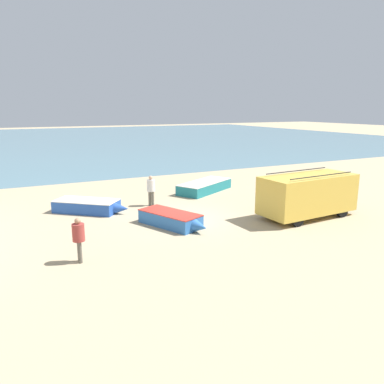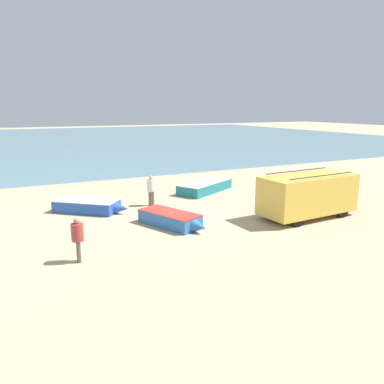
{
  "view_description": "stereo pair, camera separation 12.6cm",
  "coord_description": "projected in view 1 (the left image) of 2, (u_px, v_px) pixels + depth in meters",
  "views": [
    {
      "loc": [
        -7.71,
        -16.49,
        5.51
      ],
      "look_at": [
        1.14,
        1.35,
        1.0
      ],
      "focal_mm": 35.0,
      "sensor_mm": 36.0,
      "label": 1
    },
    {
      "loc": [
        -7.6,
        -16.54,
        5.51
      ],
      "look_at": [
        1.14,
        1.35,
        1.0
      ],
      "focal_mm": 35.0,
      "sensor_mm": 36.0,
      "label": 2
    }
  ],
  "objects": [
    {
      "name": "fishing_rowboat_2",
      "position": [
        89.0,
        206.0,
        20.13
      ],
      "size": [
        3.81,
        3.41,
        0.66
      ],
      "rotation": [
        0.0,
        0.0,
        5.59
      ],
      "color": "#234CA3",
      "rests_on": "ground_plane"
    },
    {
      "name": "fishing_rowboat_1",
      "position": [
        206.0,
        186.0,
        25.17
      ],
      "size": [
        5.11,
        3.55,
        0.68
      ],
      "rotation": [
        0.0,
        0.0,
        0.5
      ],
      "color": "#1E757F",
      "rests_on": "ground_plane"
    },
    {
      "name": "parked_van",
      "position": [
        308.0,
        194.0,
        19.04
      ],
      "size": [
        5.28,
        2.41,
        2.32
      ],
      "rotation": [
        0.0,
        0.0,
        0.06
      ],
      "color": "gold",
      "rests_on": "ground_plane"
    },
    {
      "name": "fisherman_0",
      "position": [
        79.0,
        236.0,
        13.43
      ],
      "size": [
        0.44,
        0.44,
        1.67
      ],
      "rotation": [
        0.0,
        0.0,
        3.05
      ],
      "color": "#5B564C",
      "rests_on": "ground_plane"
    },
    {
      "name": "ground_plane",
      "position": [
        184.0,
        219.0,
        18.96
      ],
      "size": [
        200.0,
        200.0,
        0.0
      ],
      "primitive_type": "plane",
      "color": "tan"
    },
    {
      "name": "fishing_rowboat_0",
      "position": [
        172.0,
        219.0,
        17.74
      ],
      "size": [
        2.44,
        3.81,
        0.65
      ],
      "rotation": [
        0.0,
        0.0,
        5.12
      ],
      "color": "#2D66AD",
      "rests_on": "ground_plane"
    },
    {
      "name": "sea_water",
      "position": [
        56.0,
        140.0,
        64.39
      ],
      "size": [
        120.0,
        80.0,
        0.01
      ],
      "primitive_type": "cube",
      "color": "slate",
      "rests_on": "ground_plane"
    },
    {
      "name": "fisherman_1",
      "position": [
        151.0,
        188.0,
        21.27
      ],
      "size": [
        0.46,
        0.46,
        1.75
      ],
      "rotation": [
        0.0,
        0.0,
        0.93
      ],
      "color": "#5B564C",
      "rests_on": "ground_plane"
    }
  ]
}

